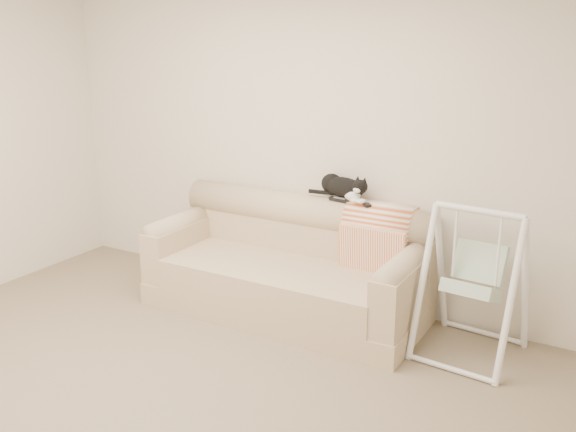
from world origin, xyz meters
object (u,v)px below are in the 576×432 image
(remote_a, at_px, (340,199))
(tuxedo_cat, at_px, (343,187))
(sofa, at_px, (289,268))
(baby_swing, at_px, (474,282))
(remote_b, at_px, (365,203))

(remote_a, distance_m, tuxedo_cat, 0.10)
(remote_a, xyz_separation_m, tuxedo_cat, (0.01, 0.04, 0.09))
(sofa, bearing_deg, remote_a, 33.54)
(tuxedo_cat, bearing_deg, baby_swing, -13.33)
(remote_a, xyz_separation_m, remote_b, (0.21, -0.00, -0.00))
(tuxedo_cat, distance_m, baby_swing, 1.24)
(remote_b, bearing_deg, sofa, -158.07)
(remote_a, bearing_deg, remote_b, -0.84)
(remote_b, distance_m, baby_swing, 1.01)
(remote_b, relative_size, baby_swing, 0.15)
(remote_b, xyz_separation_m, baby_swing, (0.91, -0.22, -0.38))
(remote_a, relative_size, remote_b, 1.19)
(tuxedo_cat, relative_size, baby_swing, 0.50)
(sofa, xyz_separation_m, remote_a, (0.33, 0.22, 0.56))
(remote_a, height_order, remote_b, remote_a)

